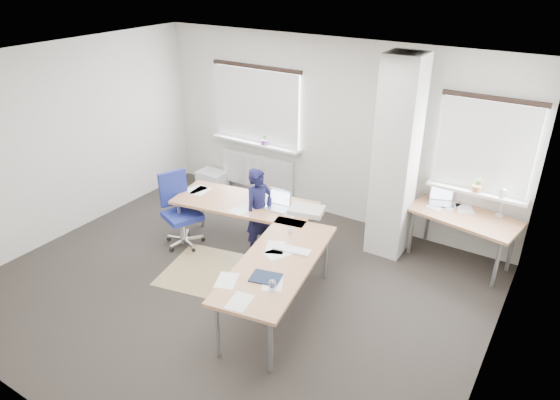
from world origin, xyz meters
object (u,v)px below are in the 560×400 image
Objects in this scene: desk_main at (263,231)px; task_chair at (182,225)px; desk_side at (464,218)px; person at (259,212)px.

desk_main is 2.61× the size of task_chair.
desk_main is 2.70m from desk_side.
desk_side is (2.06, 1.75, -0.01)m from desk_main.
task_chair is 1.21m from person.
task_chair is (-1.48, 0.07, -0.39)m from desk_main.
person reaches higher than desk_main.
desk_side is 2.76m from person.
person is at bearing 119.13° from desk_main.
person is (-0.39, 0.48, -0.05)m from desk_main.
person is at bearing 42.14° from task_chair.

